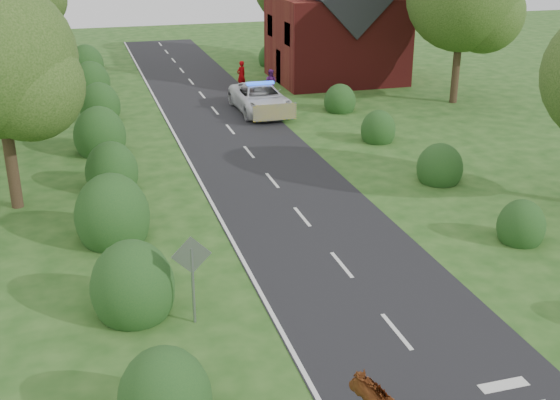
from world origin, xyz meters
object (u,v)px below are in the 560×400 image
object	(u,v)px
pedestrian_red	(241,75)
pedestrian_purple	(270,83)
police_van	(260,98)
road_sign	(192,267)

from	to	relation	value
pedestrian_red	pedestrian_purple	size ratio (longest dim) A/B	1.10
pedestrian_red	police_van	bearing A→B (deg)	57.91
pedestrian_purple	pedestrian_red	bearing A→B (deg)	-22.68
road_sign	pedestrian_red	bearing A→B (deg)	73.95
police_van	pedestrian_purple	bearing A→B (deg)	65.42
pedestrian_purple	road_sign	bearing A→B (deg)	106.96
road_sign	police_van	xyz separation A→B (m)	(7.42, 21.00, -0.86)
police_van	pedestrian_purple	size ratio (longest dim) A/B	3.45
police_van	road_sign	bearing A→B (deg)	-109.97
police_van	pedestrian_purple	distance (m)	3.89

